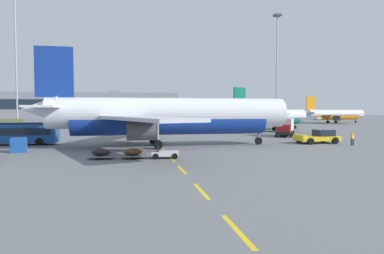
% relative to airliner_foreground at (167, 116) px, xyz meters
% --- Properties ---
extents(ground, '(400.00, 400.00, 0.00)m').
position_rel_airliner_foreground_xyz_m(ground, '(21.25, 13.62, -3.95)').
color(ground, slate).
extents(apron_paint_markings, '(8.00, 94.16, 0.01)m').
position_rel_airliner_foreground_xyz_m(apron_paint_markings, '(-0.75, 11.46, -3.95)').
color(apron_paint_markings, yellow).
rests_on(apron_paint_markings, ground).
extents(airliner_foreground, '(34.71, 34.62, 12.20)m').
position_rel_airliner_foreground_xyz_m(airliner_foreground, '(0.00, 0.00, 0.00)').
color(airliner_foreground, white).
rests_on(airliner_foreground, ground).
extents(pushback_tug, '(6.17, 3.51, 2.08)m').
position_rel_airliner_foreground_xyz_m(pushback_tug, '(21.42, 0.44, -3.05)').
color(pushback_tug, yellow).
rests_on(pushback_tug, ground).
extents(airliner_far_center, '(25.27, 23.88, 9.32)m').
position_rel_airliner_foreground_xyz_m(airliner_far_center, '(27.25, 30.63, -0.93)').
color(airliner_far_center, silver).
rests_on(airliner_far_center, ground).
extents(airliner_far_right, '(26.15, 25.72, 9.18)m').
position_rel_airliner_foreground_xyz_m(airliner_far_right, '(65.50, 65.14, -0.98)').
color(airliner_far_right, silver).
rests_on(airliner_far_right, ground).
extents(apron_shuttle_bus, '(12.18, 3.63, 3.00)m').
position_rel_airliner_foreground_xyz_m(apron_shuttle_bus, '(-20.25, 5.81, -2.20)').
color(apron_shuttle_bus, '#194C99').
rests_on(apron_shuttle_bus, ground).
extents(catering_truck, '(7.23, 3.29, 3.14)m').
position_rel_airliner_foreground_xyz_m(catering_truck, '(-23.93, 19.41, -2.30)').
color(catering_truck, black).
rests_on(catering_truck, ground).
extents(fuel_service_truck, '(5.68, 7.23, 3.14)m').
position_rel_airliner_foreground_xyz_m(fuel_service_truck, '(22.50, 13.21, -2.30)').
color(fuel_service_truck, black).
rests_on(fuel_service_truck, ground).
extents(baggage_train, '(8.70, 2.35, 1.14)m').
position_rel_airliner_foreground_xyz_m(baggage_train, '(-4.40, -10.39, -3.42)').
color(baggage_train, silver).
rests_on(baggage_train, ground).
extents(ground_crew_worker, '(0.66, 0.46, 1.75)m').
position_rel_airliner_foreground_xyz_m(ground_crew_worker, '(24.11, -3.25, -2.94)').
color(ground_crew_worker, '#191E38').
rests_on(ground_crew_worker, ground).
extents(uld_cargo_container, '(1.87, 1.84, 1.60)m').
position_rel_airliner_foreground_xyz_m(uld_cargo_container, '(-16.79, -2.88, -3.15)').
color(uld_cargo_container, '#194C9E').
rests_on(uld_cargo_container, ground).
extents(apron_light_mast_near, '(1.80, 1.80, 29.81)m').
position_rel_airliner_foreground_xyz_m(apron_light_mast_near, '(-27.84, 35.31, 14.19)').
color(apron_light_mast_near, slate).
rests_on(apron_light_mast_near, ground).
extents(apron_light_mast_far, '(1.80, 1.80, 29.57)m').
position_rel_airliner_foreground_xyz_m(apron_light_mast_far, '(33.95, 42.57, 14.07)').
color(apron_light_mast_far, slate).
rests_on(apron_light_mast_far, ground).
extents(terminal_satellite, '(91.53, 24.60, 14.70)m').
position_rel_airliner_foreground_xyz_m(terminal_satellite, '(-25.24, 144.44, 2.61)').
color(terminal_satellite, gray).
rests_on(terminal_satellite, ground).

